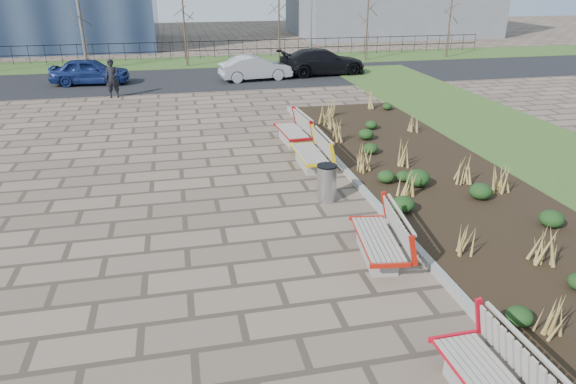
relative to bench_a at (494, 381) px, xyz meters
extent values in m
plane|color=#74604F|center=(-3.00, 2.86, -0.50)|extent=(120.00, 120.00, 0.00)
cube|color=black|center=(3.25, 7.86, -0.45)|extent=(4.50, 18.00, 0.10)
cube|color=gray|center=(0.92, 7.86, -0.42)|extent=(0.16, 18.00, 0.15)
cube|color=#33511E|center=(-3.00, 30.86, -0.48)|extent=(80.00, 5.00, 0.04)
cube|color=black|center=(-3.00, 24.86, -0.49)|extent=(80.00, 7.00, 0.02)
cylinder|color=#B2B2B7|center=(-0.20, 7.18, -0.02)|extent=(0.50, 0.50, 0.96)
imported|color=black|center=(-6.70, 20.99, 0.40)|extent=(0.66, 0.44, 1.80)
imported|color=navy|center=(-8.20, 24.51, 0.20)|extent=(4.13, 1.94, 1.36)
imported|color=#9A9BA1|center=(0.55, 23.86, 0.17)|extent=(4.10, 1.89, 1.30)
imported|color=black|center=(4.62, 24.72, 0.26)|extent=(5.24, 2.49, 1.47)
camera|label=1|loc=(-3.75, -4.54, 4.92)|focal=32.00mm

